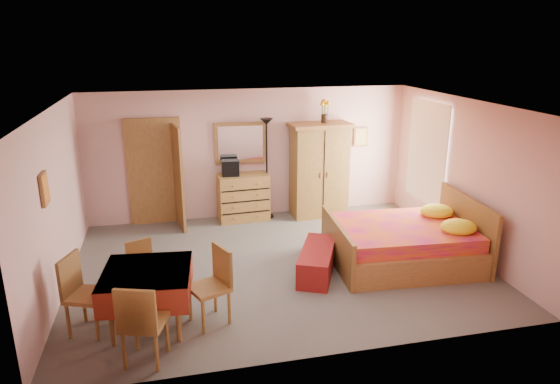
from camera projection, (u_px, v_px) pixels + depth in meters
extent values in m
plane|color=#625D56|center=(278.00, 265.00, 8.16)|extent=(6.50, 6.50, 0.00)
plane|color=brown|center=(278.00, 105.00, 7.39)|extent=(6.50, 6.50, 0.00)
cube|color=#D29E98|center=(251.00, 154.00, 10.10)|extent=(6.50, 0.10, 2.60)
cube|color=#D29E98|center=(329.00, 254.00, 5.45)|extent=(6.50, 0.10, 2.60)
cube|color=#D29E98|center=(55.00, 204.00, 7.07)|extent=(0.10, 5.00, 2.60)
cube|color=#D29E98|center=(464.00, 176.00, 8.48)|extent=(0.10, 5.00, 2.60)
cube|color=#9E6B35|center=(155.00, 173.00, 9.74)|extent=(1.06, 0.12, 2.15)
cube|color=white|center=(427.00, 152.00, 9.54)|extent=(0.08, 1.40, 1.95)
cube|color=orange|center=(44.00, 189.00, 6.40)|extent=(0.04, 0.32, 0.42)
cube|color=#D8BF59|center=(361.00, 137.00, 10.50)|extent=(0.30, 0.04, 0.40)
cube|color=#AB7B3A|center=(243.00, 197.00, 10.05)|extent=(1.03, 0.56, 0.95)
cube|color=white|center=(240.00, 143.00, 9.92)|extent=(1.03, 0.11, 0.81)
cube|color=black|center=(230.00, 168.00, 9.80)|extent=(0.35, 0.26, 0.31)
cube|color=black|center=(267.00, 169.00, 10.02)|extent=(0.27, 0.27, 2.05)
cube|color=olive|center=(319.00, 170.00, 10.18)|extent=(1.26, 0.70, 1.93)
cube|color=yellow|center=(324.00, 111.00, 9.88)|extent=(0.19, 0.19, 0.47)
cube|color=#BE1256|center=(403.00, 232.00, 8.10)|extent=(2.43, 1.98, 1.07)
cube|color=maroon|center=(317.00, 261.00, 7.80)|extent=(0.95, 1.35, 0.42)
cube|color=maroon|center=(149.00, 299.00, 6.32)|extent=(1.18, 1.18, 0.79)
cube|color=olive|center=(144.00, 321.00, 5.61)|extent=(0.58, 0.58, 1.02)
cube|color=#9D6B35|center=(145.00, 271.00, 7.01)|extent=(0.50, 0.50, 0.83)
cube|color=#A76E38|center=(88.00, 295.00, 6.19)|extent=(0.60, 0.60, 1.02)
cube|color=#AC7B3A|center=(209.00, 287.00, 6.38)|extent=(0.60, 0.60, 1.01)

